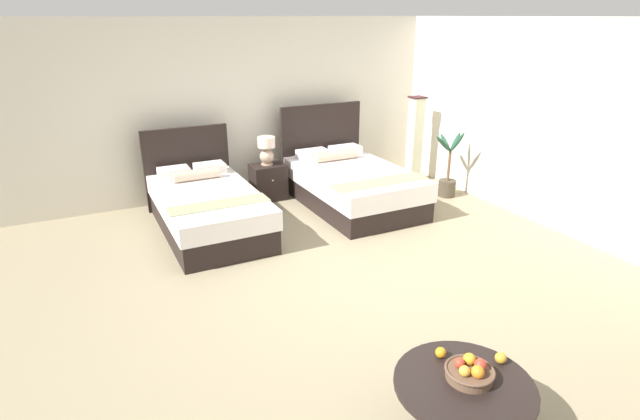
{
  "coord_description": "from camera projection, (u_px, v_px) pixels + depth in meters",
  "views": [
    {
      "loc": [
        -2.5,
        -4.21,
        2.68
      ],
      "look_at": [
        -0.14,
        0.58,
        0.62
      ],
      "focal_mm": 28.4,
      "sensor_mm": 36.0,
      "label": 1
    }
  ],
  "objects": [
    {
      "name": "table_lamp",
      "position": [
        267.0,
        149.0,
        7.63
      ],
      "size": [
        0.26,
        0.26,
        0.43
      ],
      "color": "tan",
      "rests_on": "nightstand"
    },
    {
      "name": "loose_orange",
      "position": [
        441.0,
        353.0,
        3.54
      ],
      "size": [
        0.08,
        0.08,
        0.08
      ],
      "color": "orange",
      "rests_on": "coffee_table"
    },
    {
      "name": "wall_back",
      "position": [
        249.0,
        108.0,
        7.87
      ],
      "size": [
        9.81,
        0.12,
        2.66
      ],
      "primitive_type": "cube",
      "color": "silver",
      "rests_on": "ground"
    },
    {
      "name": "bed_near_corner",
      "position": [
        351.0,
        184.0,
        7.55
      ],
      "size": [
        1.4,
        2.2,
        1.36
      ],
      "color": "black",
      "rests_on": "ground"
    },
    {
      "name": "fruit_bowl",
      "position": [
        470.0,
        372.0,
        3.32
      ],
      "size": [
        0.33,
        0.33,
        0.15
      ],
      "color": "brown",
      "rests_on": "coffee_table"
    },
    {
      "name": "loose_apple",
      "position": [
        501.0,
        358.0,
        3.48
      ],
      "size": [
        0.08,
        0.08,
        0.08
      ],
      "color": "gold",
      "rests_on": "coffee_table"
    },
    {
      "name": "ground_plane",
      "position": [
        355.0,
        279.0,
        5.52
      ],
      "size": [
        9.81,
        10.36,
        0.02
      ],
      "primitive_type": "cube",
      "color": "gray"
    },
    {
      "name": "floor_lamp_corner",
      "position": [
        415.0,
        140.0,
        8.49
      ],
      "size": [
        0.24,
        0.24,
        1.44
      ],
      "color": "#381A1E",
      "rests_on": "ground"
    },
    {
      "name": "wall_side_right",
      "position": [
        547.0,
        125.0,
        6.65
      ],
      "size": [
        0.12,
        5.96,
        2.66
      ],
      "primitive_type": "cube",
      "color": "silver",
      "rests_on": "ground"
    },
    {
      "name": "bed_near_window",
      "position": [
        207.0,
        208.0,
        6.65
      ],
      "size": [
        1.24,
        2.21,
        1.19
      ],
      "color": "black",
      "rests_on": "ground"
    },
    {
      "name": "potted_palm",
      "position": [
        448.0,
        178.0,
        7.9
      ],
      "size": [
        0.55,
        0.51,
        1.08
      ],
      "color": "#473D2E",
      "rests_on": "ground"
    },
    {
      "name": "nightstand",
      "position": [
        268.0,
        182.0,
        7.8
      ],
      "size": [
        0.51,
        0.41,
        0.55
      ],
      "color": "black",
      "rests_on": "ground"
    },
    {
      "name": "coffee_table",
      "position": [
        463.0,
        397.0,
        3.34
      ],
      "size": [
        0.92,
        0.92,
        0.44
      ],
      "color": "black",
      "rests_on": "ground"
    }
  ]
}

